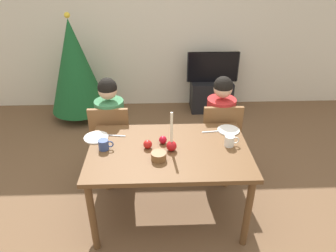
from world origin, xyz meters
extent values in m
plane|color=brown|center=(0.00, 0.00, 0.00)|extent=(7.68, 7.68, 0.00)
cube|color=beige|center=(0.00, 2.60, 1.30)|extent=(6.40, 0.10, 2.60)
cube|color=brown|center=(0.00, 0.00, 0.73)|extent=(1.40, 0.90, 0.04)
cylinder|color=brown|center=(-0.64, -0.39, 0.35)|extent=(0.06, 0.06, 0.71)
cylinder|color=brown|center=(0.64, -0.39, 0.35)|extent=(0.06, 0.06, 0.71)
cylinder|color=brown|center=(-0.64, 0.39, 0.35)|extent=(0.06, 0.06, 0.71)
cylinder|color=brown|center=(0.64, 0.39, 0.35)|extent=(0.06, 0.06, 0.71)
cube|color=brown|center=(-0.59, 0.69, 0.43)|extent=(0.40, 0.40, 0.04)
cube|color=brown|center=(-0.59, 0.51, 0.68)|extent=(0.40, 0.04, 0.45)
cylinder|color=brown|center=(-0.42, 0.86, 0.21)|extent=(0.04, 0.04, 0.41)
cylinder|color=brown|center=(-0.76, 0.86, 0.21)|extent=(0.04, 0.04, 0.41)
cylinder|color=brown|center=(-0.42, 0.52, 0.21)|extent=(0.04, 0.04, 0.41)
cylinder|color=brown|center=(-0.76, 0.52, 0.21)|extent=(0.04, 0.04, 0.41)
cube|color=brown|center=(0.57, 0.69, 0.43)|extent=(0.40, 0.40, 0.04)
cube|color=brown|center=(0.57, 0.51, 0.68)|extent=(0.40, 0.04, 0.45)
cylinder|color=brown|center=(0.74, 0.86, 0.21)|extent=(0.04, 0.04, 0.41)
cylinder|color=brown|center=(0.40, 0.86, 0.21)|extent=(0.04, 0.04, 0.41)
cylinder|color=brown|center=(0.74, 0.52, 0.21)|extent=(0.04, 0.04, 0.41)
cylinder|color=brown|center=(0.40, 0.52, 0.21)|extent=(0.04, 0.04, 0.41)
cube|color=#33384C|center=(-0.59, 0.64, 0.23)|extent=(0.28, 0.28, 0.45)
cylinder|color=#387A4C|center=(-0.59, 0.64, 0.69)|extent=(0.30, 0.30, 0.48)
sphere|color=tan|center=(-0.59, 0.64, 1.04)|extent=(0.19, 0.19, 0.19)
sphere|color=black|center=(-0.59, 0.64, 1.07)|extent=(0.19, 0.19, 0.19)
cube|color=#33384C|center=(0.57, 0.64, 0.23)|extent=(0.28, 0.28, 0.45)
cylinder|color=#AD2323|center=(0.57, 0.64, 0.69)|extent=(0.30, 0.30, 0.48)
sphere|color=tan|center=(0.57, 0.64, 1.04)|extent=(0.19, 0.19, 0.19)
sphere|color=black|center=(0.57, 0.64, 1.07)|extent=(0.19, 0.19, 0.19)
cube|color=black|center=(0.77, 2.30, 0.24)|extent=(0.64, 0.40, 0.48)
cube|color=black|center=(0.77, 2.30, 0.71)|extent=(0.79, 0.04, 0.46)
cube|color=black|center=(0.77, 2.30, 0.71)|extent=(0.76, 0.05, 0.46)
cylinder|color=brown|center=(-1.27, 2.11, 0.07)|extent=(0.08, 0.08, 0.14)
cone|color=#195628|center=(-1.27, 2.11, 0.81)|extent=(0.83, 0.83, 1.34)
sphere|color=yellow|center=(-1.27, 2.11, 1.52)|extent=(0.08, 0.08, 0.08)
sphere|color=red|center=(0.02, -0.02, 0.80)|extent=(0.09, 0.09, 0.09)
cylinder|color=#EFE5C6|center=(0.02, -0.02, 0.98)|extent=(0.02, 0.02, 0.28)
cylinder|color=white|center=(-0.66, 0.21, 0.76)|extent=(0.22, 0.22, 0.01)
cylinder|color=white|center=(0.58, 0.30, 0.76)|extent=(0.21, 0.21, 0.01)
cylinder|color=#33477F|center=(-0.56, 0.02, 0.80)|extent=(0.09, 0.09, 0.09)
torus|color=#33477F|center=(-0.51, 0.02, 0.80)|extent=(0.06, 0.01, 0.06)
cylinder|color=white|center=(0.53, 0.04, 0.80)|extent=(0.09, 0.09, 0.10)
torus|color=white|center=(0.59, 0.04, 0.80)|extent=(0.07, 0.01, 0.07)
cube|color=silver|center=(-0.48, 0.24, 0.75)|extent=(0.18, 0.04, 0.01)
cube|color=silver|center=(0.41, 0.28, 0.75)|extent=(0.18, 0.03, 0.01)
cylinder|color=brown|center=(-0.09, -0.15, 0.78)|extent=(0.13, 0.13, 0.07)
sphere|color=red|center=(-0.18, 0.03, 0.79)|extent=(0.08, 0.08, 0.08)
sphere|color=#AE0F21|center=(-0.05, 0.10, 0.79)|extent=(0.07, 0.07, 0.07)
camera|label=1|loc=(-0.09, -2.27, 2.26)|focal=33.40mm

